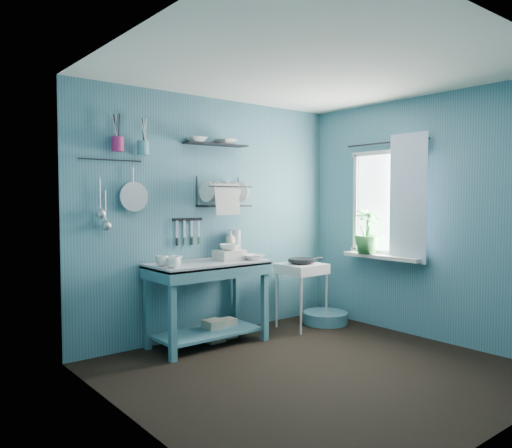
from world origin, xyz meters
TOP-DOWN VIEW (x-y plane):
  - floor at (0.00, 0.00)m, footprint 3.20×3.20m
  - ceiling at (0.00, 0.00)m, footprint 3.20×3.20m
  - wall_back at (0.00, 1.50)m, footprint 3.20×0.00m
  - wall_front at (0.00, -1.50)m, footprint 3.20×0.00m
  - wall_left at (-1.60, 0.00)m, footprint 0.00×3.00m
  - wall_right at (1.60, 0.00)m, footprint 0.00×3.00m
  - work_counter at (-0.28, 1.19)m, footprint 1.22×0.71m
  - mug_left at (-0.76, 1.03)m, footprint 0.12×0.12m
  - mug_mid at (-0.66, 1.13)m, footprint 0.14×0.14m
  - mug_right at (-0.78, 1.19)m, footprint 0.17×0.17m
  - wash_tub at (-0.03, 1.17)m, footprint 0.28×0.22m
  - tub_bowl at (-0.03, 1.17)m, footprint 0.20×0.19m
  - soap_bottle at (0.14, 1.39)m, footprint 0.11×0.12m
  - water_bottle at (0.24, 1.41)m, footprint 0.09×0.09m
  - counter_bowl at (0.17, 1.04)m, footprint 0.22×0.22m
  - hotplate_stand at (0.88, 1.07)m, footprint 0.53×0.53m
  - frying_pan at (0.88, 1.07)m, footprint 0.30×0.30m
  - knife_strip at (-0.34, 1.47)m, footprint 0.32×0.07m
  - dish_rack at (0.04, 1.37)m, footprint 0.58×0.32m
  - upper_shelf at (-0.04, 1.40)m, footprint 0.71×0.24m
  - shelf_bowl_left at (-0.27, 1.40)m, footprint 0.22×0.22m
  - shelf_bowl_right at (0.08, 1.40)m, footprint 0.25×0.25m
  - utensil_cup_magenta at (-1.10, 1.42)m, footprint 0.11×0.11m
  - utensil_cup_teal at (-0.85, 1.42)m, footprint 0.11×0.11m
  - colander at (-0.94, 1.45)m, footprint 0.28×0.03m
  - ladle_outer at (-1.25, 1.46)m, footprint 0.01×0.01m
  - ladle_inner at (-1.21, 1.46)m, footprint 0.01×0.01m
  - hook_rail at (-1.15, 1.47)m, footprint 0.60×0.01m
  - window_glass at (1.59, 0.45)m, footprint 0.00×1.10m
  - windowsill at (1.50, 0.45)m, footprint 0.16×0.95m
  - curtain at (1.52, 0.15)m, footprint 0.00×1.35m
  - curtain_rod at (1.54, 0.45)m, footprint 0.02×1.05m
  - potted_plant at (1.47, 0.64)m, footprint 0.33×0.33m
  - storage_tin_large at (-0.18, 1.24)m, footprint 0.18×0.18m
  - storage_tin_small at (0.02, 1.27)m, footprint 0.15×0.15m
  - floor_basin at (1.24, 1.04)m, footprint 0.51×0.51m

SIDE VIEW (x-z plane):
  - floor at x=0.00m, z-range 0.00..0.00m
  - floor_basin at x=1.24m, z-range 0.00..0.13m
  - storage_tin_small at x=0.02m, z-range 0.00..0.20m
  - storage_tin_large at x=-0.18m, z-range 0.00..0.22m
  - hotplate_stand at x=0.88m, z-range 0.00..0.72m
  - work_counter at x=-0.28m, z-range 0.00..0.82m
  - frying_pan at x=0.88m, z-range 0.74..0.78m
  - windowsill at x=1.50m, z-range 0.79..0.83m
  - counter_bowl at x=0.17m, z-range 0.82..0.88m
  - mug_mid at x=-0.66m, z-range 0.82..0.92m
  - mug_left at x=-0.76m, z-range 0.82..0.92m
  - mug_right at x=-0.78m, z-range 0.82..0.92m
  - wash_tub at x=-0.03m, z-range 0.82..0.92m
  - tub_bowl at x=-0.03m, z-range 0.92..0.99m
  - water_bottle at x=0.24m, z-range 0.82..1.10m
  - soap_bottle at x=0.14m, z-range 0.82..1.12m
  - potted_plant at x=1.47m, z-range 0.83..1.33m
  - knife_strip at x=-0.34m, z-range 1.22..1.25m
  - wall_back at x=0.00m, z-range -0.35..2.85m
  - wall_front at x=0.00m, z-range -0.35..2.85m
  - wall_left at x=-1.60m, z-range -0.25..2.75m
  - wall_right at x=1.60m, z-range -0.25..2.75m
  - ladle_inner at x=-1.21m, z-range 1.22..1.52m
  - window_glass at x=1.59m, z-range 0.85..1.95m
  - curtain at x=1.52m, z-range 0.77..2.12m
  - colander at x=-0.94m, z-range 1.32..1.60m
  - ladle_outer at x=-1.25m, z-range 1.33..1.63m
  - dish_rack at x=0.04m, z-range 1.36..1.68m
  - hook_rail at x=-1.15m, z-range 1.79..1.80m
  - utensil_cup_teal at x=-0.85m, z-range 1.85..1.98m
  - utensil_cup_magenta at x=-1.10m, z-range 1.87..2.00m
  - upper_shelf at x=-0.04m, z-range 2.00..2.01m
  - shelf_bowl_right at x=0.08m, z-range 2.01..2.06m
  - shelf_bowl_left at x=-0.27m, z-range 2.01..2.06m
  - curtain_rod at x=1.54m, z-range 2.04..2.06m
  - ceiling at x=0.00m, z-range 2.50..2.50m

